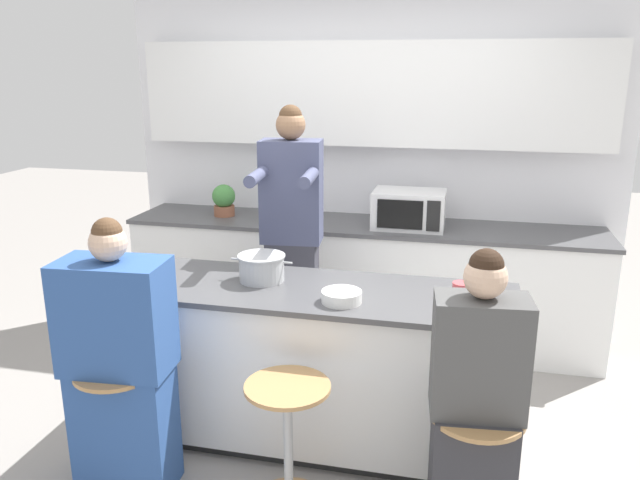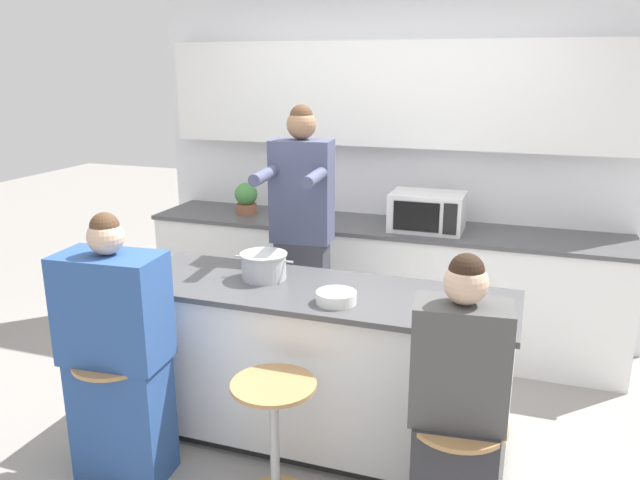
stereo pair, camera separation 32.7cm
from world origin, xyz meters
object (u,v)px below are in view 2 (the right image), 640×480
at_px(bar_stool_center, 275,436).
at_px(bar_stool_rightmost, 455,480).
at_px(person_wrapped_blanket, 117,358).
at_px(microwave, 427,212).
at_px(kitchen_island, 316,365).
at_px(coffee_cup_near, 459,296).
at_px(person_cooking, 302,250).
at_px(potted_plant, 246,198).
at_px(person_seated_near, 456,426).
at_px(cooking_pot, 264,266).
at_px(bar_stool_leftmost, 118,409).
at_px(fruit_bowl, 336,297).

relative_size(bar_stool_center, bar_stool_rightmost, 1.00).
relative_size(person_wrapped_blanket, microwave, 2.72).
height_order(kitchen_island, coffee_cup_near, coffee_cup_near).
bearing_deg(person_cooking, microwave, 42.93).
relative_size(bar_stool_center, coffee_cup_near, 5.25).
bearing_deg(kitchen_island, potted_plant, 127.45).
height_order(kitchen_island, person_cooking, person_cooking).
xyz_separation_m(person_cooking, person_seated_near, (1.13, -1.23, -0.29)).
bearing_deg(person_cooking, bar_stool_rightmost, -53.14).
bearing_deg(bar_stool_center, person_cooking, 104.56).
distance_m(person_wrapped_blanket, cooking_pot, 0.89).
bearing_deg(microwave, person_wrapped_blanket, -120.52).
relative_size(bar_stool_leftmost, potted_plant, 2.63).
distance_m(person_cooking, cooking_pot, 0.55).
relative_size(bar_stool_center, person_cooking, 0.35).
bearing_deg(coffee_cup_near, person_seated_near, -82.38).
bearing_deg(person_cooking, coffee_cup_near, -35.27).
bearing_deg(kitchen_island, bar_stool_center, -90.00).
height_order(bar_stool_leftmost, fruit_bowl, fruit_bowl).
bearing_deg(bar_stool_center, cooking_pot, 116.93).
height_order(person_cooking, cooking_pot, person_cooking).
bearing_deg(cooking_pot, coffee_cup_near, -2.24).
distance_m(bar_stool_leftmost, person_seated_near, 1.68).
distance_m(person_wrapped_blanket, fruit_bowl, 1.12).
height_order(bar_stool_center, cooking_pot, cooking_pot).
xyz_separation_m(person_cooking, coffee_cup_near, (1.05, -0.59, 0.03)).
xyz_separation_m(person_seated_near, cooking_pot, (-1.15, 0.68, 0.36)).
relative_size(kitchen_island, microwave, 4.12).
bearing_deg(bar_stool_leftmost, person_seated_near, 0.32).
bearing_deg(fruit_bowl, potted_plant, 128.43).
bearing_deg(bar_stool_leftmost, potted_plant, 96.76).
bearing_deg(person_wrapped_blanket, fruit_bowl, 20.53).
bearing_deg(bar_stool_center, potted_plant, 118.49).
bearing_deg(bar_stool_rightmost, fruit_bowl, 145.13).
bearing_deg(coffee_cup_near, potted_plant, 142.74).
xyz_separation_m(cooking_pot, potted_plant, (-0.75, 1.34, 0.06)).
height_order(person_cooking, coffee_cup_near, person_cooking).
relative_size(bar_stool_rightmost, coffee_cup_near, 5.25).
distance_m(bar_stool_center, coffee_cup_near, 1.11).
height_order(person_wrapped_blanket, potted_plant, person_wrapped_blanket).
relative_size(kitchen_island, person_wrapped_blanket, 1.51).
bearing_deg(person_cooking, person_seated_near, -53.06).
xyz_separation_m(cooking_pot, fruit_bowl, (0.49, -0.22, -0.04)).
xyz_separation_m(person_seated_near, coffee_cup_near, (-0.08, 0.63, 0.33)).
height_order(bar_stool_rightmost, coffee_cup_near, coffee_cup_near).
bearing_deg(coffee_cup_near, bar_stool_leftmost, -157.81).
distance_m(person_seated_near, microwave, 2.08).
bearing_deg(cooking_pot, person_cooking, 88.29).
height_order(person_seated_near, fruit_bowl, person_seated_near).
height_order(bar_stool_leftmost, person_cooking, person_cooking).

